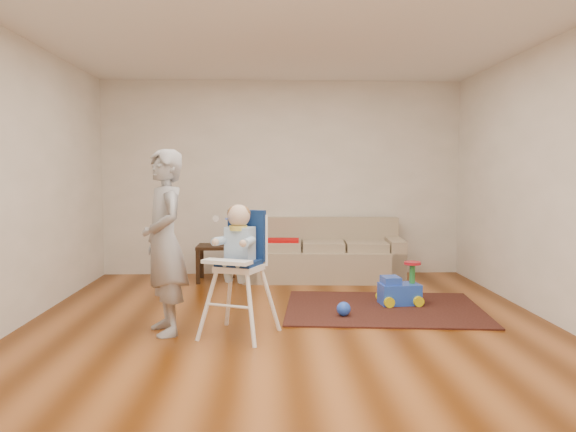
{
  "coord_description": "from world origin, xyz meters",
  "views": [
    {
      "loc": [
        -0.2,
        -5.13,
        1.43
      ],
      "look_at": [
        0.0,
        0.4,
        1.0
      ],
      "focal_mm": 35.0,
      "sensor_mm": 36.0,
      "label": 1
    }
  ],
  "objects_px": {
    "side_table": "(216,263)",
    "toy_ball": "(344,309)",
    "high_chair": "(239,272)",
    "ride_on_toy": "(400,283)",
    "sofa": "(323,249)",
    "adult": "(165,242)"
  },
  "relations": [
    {
      "from": "side_table",
      "to": "toy_ball",
      "type": "distance_m",
      "value": 2.41
    },
    {
      "from": "high_chair",
      "to": "ride_on_toy",
      "type": "bearing_deg",
      "value": 55.81
    },
    {
      "from": "sofa",
      "to": "toy_ball",
      "type": "bearing_deg",
      "value": -86.31
    },
    {
      "from": "sofa",
      "to": "toy_ball",
      "type": "distance_m",
      "value": 2.03
    },
    {
      "from": "high_chair",
      "to": "adult",
      "type": "xyz_separation_m",
      "value": [
        -0.66,
        0.1,
        0.26
      ]
    },
    {
      "from": "ride_on_toy",
      "to": "adult",
      "type": "xyz_separation_m",
      "value": [
        -2.33,
        -0.96,
        0.57
      ]
    },
    {
      "from": "sofa",
      "to": "adult",
      "type": "height_order",
      "value": "adult"
    },
    {
      "from": "toy_ball",
      "to": "high_chair",
      "type": "bearing_deg",
      "value": -149.8
    },
    {
      "from": "side_table",
      "to": "high_chair",
      "type": "bearing_deg",
      "value": -80.08
    },
    {
      "from": "side_table",
      "to": "ride_on_toy",
      "type": "relative_size",
      "value": 1.03
    },
    {
      "from": "adult",
      "to": "ride_on_toy",
      "type": "bearing_deg",
      "value": 87.59
    },
    {
      "from": "sofa",
      "to": "adult",
      "type": "bearing_deg",
      "value": -120.21
    },
    {
      "from": "side_table",
      "to": "ride_on_toy",
      "type": "bearing_deg",
      "value": -34.49
    },
    {
      "from": "side_table",
      "to": "high_chair",
      "type": "distance_m",
      "value": 2.57
    },
    {
      "from": "ride_on_toy",
      "to": "adult",
      "type": "distance_m",
      "value": 2.58
    },
    {
      "from": "sofa",
      "to": "adult",
      "type": "distance_m",
      "value": 3.01
    },
    {
      "from": "high_chair",
      "to": "adult",
      "type": "distance_m",
      "value": 0.72
    },
    {
      "from": "sofa",
      "to": "adult",
      "type": "xyz_separation_m",
      "value": [
        -1.65,
        -2.48,
        0.41
      ]
    },
    {
      "from": "adult",
      "to": "side_table",
      "type": "bearing_deg",
      "value": 149.93
    },
    {
      "from": "adult",
      "to": "toy_ball",
      "type": "bearing_deg",
      "value": 81.22
    },
    {
      "from": "high_chair",
      "to": "side_table",
      "type": "bearing_deg",
      "value": 123.2
    },
    {
      "from": "sofa",
      "to": "adult",
      "type": "relative_size",
      "value": 1.31
    }
  ]
}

